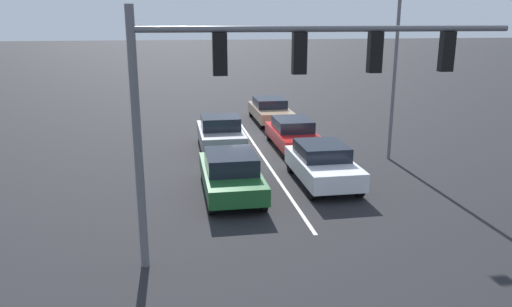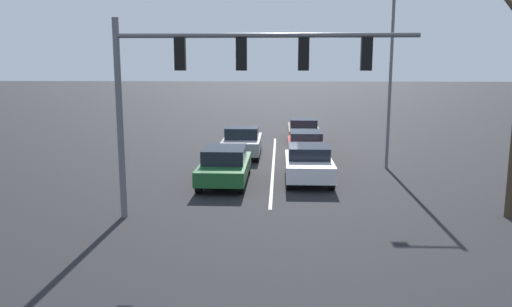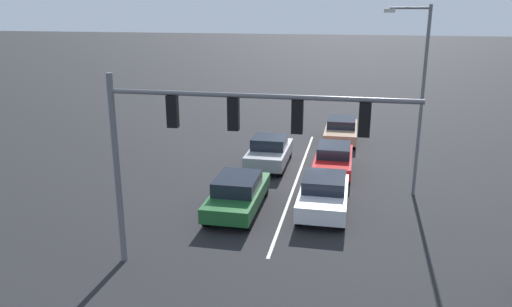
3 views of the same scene
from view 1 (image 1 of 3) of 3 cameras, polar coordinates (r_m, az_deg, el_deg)
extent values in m
plane|color=black|center=(23.53, -0.06, 0.85)|extent=(240.00, 240.00, 0.00)
cube|color=silver|center=(21.55, 0.86, -0.49)|extent=(0.12, 16.16, 0.01)
cube|color=silver|center=(18.23, 7.66, -1.55)|extent=(1.89, 4.17, 0.64)
cube|color=black|center=(18.30, 7.51, 0.37)|extent=(1.66, 2.05, 0.50)
cube|color=red|center=(20.26, 7.77, 0.62)|extent=(0.24, 0.06, 0.12)
cube|color=red|center=(19.91, 4.13, 0.47)|extent=(0.24, 0.06, 0.12)
cylinder|color=black|center=(17.22, 11.72, -3.86)|extent=(0.22, 0.61, 0.61)
cylinder|color=black|center=(16.71, 6.48, -4.23)|extent=(0.22, 0.61, 0.61)
cylinder|color=black|center=(19.96, 8.58, -1.05)|extent=(0.22, 0.61, 0.61)
cylinder|color=black|center=(19.52, 4.02, -1.29)|extent=(0.22, 0.61, 0.61)
cube|color=#1E5928|center=(17.07, -2.89, -2.66)|extent=(1.87, 4.64, 0.57)
cube|color=black|center=(16.85, -2.89, -0.87)|extent=(1.65, 2.20, 0.57)
cube|color=red|center=(19.28, -1.77, -0.10)|extent=(0.24, 0.06, 0.12)
cube|color=red|center=(19.15, -5.65, -0.28)|extent=(0.24, 0.06, 0.12)
cylinder|color=black|center=(15.64, 0.83, -5.44)|extent=(0.22, 0.64, 0.64)
cylinder|color=black|center=(15.45, -5.08, -5.77)|extent=(0.22, 0.64, 0.64)
cylinder|color=black|center=(18.91, -1.09, -1.75)|extent=(0.22, 0.64, 0.64)
cylinder|color=black|center=(18.75, -5.96, -1.98)|extent=(0.22, 0.64, 0.64)
cube|color=red|center=(23.04, 4.26, 1.98)|extent=(1.80, 4.47, 0.55)
cube|color=black|center=(23.05, 4.21, 3.35)|extent=(1.59, 2.11, 0.51)
cube|color=red|center=(25.23, 4.48, 3.47)|extent=(0.24, 0.06, 0.12)
cube|color=red|center=(24.96, 1.66, 3.38)|extent=(0.24, 0.06, 0.12)
cylinder|color=black|center=(21.74, 7.27, 0.34)|extent=(0.22, 0.61, 0.61)
cylinder|color=black|center=(21.35, 3.30, 0.17)|extent=(0.22, 0.61, 0.61)
cylinder|color=black|center=(24.87, 5.06, 2.30)|extent=(0.22, 0.61, 0.61)
cylinder|color=black|center=(24.53, 1.57, 2.17)|extent=(0.22, 0.61, 0.61)
cube|color=gray|center=(22.86, -4.07, 2.03)|extent=(1.92, 4.20, 0.66)
cube|color=black|center=(22.72, -4.10, 3.54)|extent=(1.69, 1.69, 0.58)
cube|color=red|center=(24.90, -3.00, 3.53)|extent=(0.24, 0.06, 0.12)
cube|color=red|center=(24.78, -6.10, 3.41)|extent=(0.24, 0.06, 0.12)
cylinder|color=black|center=(21.55, -1.44, 0.33)|extent=(0.22, 0.61, 0.61)
cylinder|color=black|center=(21.39, -5.86, 0.14)|extent=(0.22, 0.61, 0.61)
cylinder|color=black|center=(24.52, -2.48, 2.16)|extent=(0.22, 0.61, 0.61)
cylinder|color=black|center=(24.38, -6.36, 2.00)|extent=(0.22, 0.61, 0.61)
cube|color=tan|center=(28.97, 1.64, 4.77)|extent=(1.90, 4.75, 0.57)
cube|color=black|center=(29.10, 1.57, 5.87)|extent=(1.67, 2.22, 0.49)
cube|color=red|center=(31.33, 2.01, 5.82)|extent=(0.24, 0.06, 0.12)
cube|color=red|center=(31.09, -0.40, 5.76)|extent=(0.24, 0.06, 0.12)
cylinder|color=black|center=(27.45, 4.06, 3.54)|extent=(0.22, 0.60, 0.60)
cylinder|color=black|center=(27.12, 0.69, 3.43)|extent=(0.22, 0.60, 0.60)
cylinder|color=black|center=(30.94, 2.48, 4.89)|extent=(0.22, 0.60, 0.60)
cylinder|color=black|center=(30.64, -0.53, 4.81)|extent=(0.22, 0.60, 0.60)
cylinder|color=slate|center=(11.69, -13.36, 1.08)|extent=(0.20, 0.20, 6.14)
cylinder|color=slate|center=(11.90, 8.49, 13.91)|extent=(8.94, 0.14, 0.14)
cube|color=black|center=(13.13, 20.96, 10.82)|extent=(0.32, 0.22, 0.95)
sphere|color=#4C0C0C|center=(13.25, 20.73, 12.11)|extent=(0.20, 0.20, 0.20)
sphere|color=yellow|center=(13.27, 20.62, 10.89)|extent=(0.20, 0.20, 0.20)
sphere|color=#0A3814|center=(13.29, 20.50, 9.67)|extent=(0.20, 0.20, 0.20)
cube|color=black|center=(12.31, 13.43, 11.17)|extent=(0.32, 0.22, 0.95)
sphere|color=#4C0C0C|center=(12.44, 13.23, 12.53)|extent=(0.20, 0.20, 0.20)
sphere|color=yellow|center=(12.46, 13.15, 11.23)|extent=(0.20, 0.20, 0.20)
sphere|color=#0A3814|center=(12.48, 13.07, 9.92)|extent=(0.20, 0.20, 0.20)
cube|color=black|center=(11.72, 4.98, 11.33)|extent=(0.32, 0.22, 0.95)
sphere|color=#4C0C0C|center=(11.86, 4.81, 12.76)|extent=(0.20, 0.20, 0.20)
sphere|color=yellow|center=(11.88, 4.78, 11.39)|extent=(0.20, 0.20, 0.20)
sphere|color=#0A3814|center=(11.90, 4.75, 10.02)|extent=(0.20, 0.20, 0.20)
cube|color=black|center=(11.40, -4.16, 11.24)|extent=(0.32, 0.22, 0.95)
sphere|color=#4C0C0C|center=(11.55, -4.27, 12.71)|extent=(0.20, 0.20, 0.20)
sphere|color=yellow|center=(11.56, -4.24, 11.30)|extent=(0.20, 0.20, 0.20)
sphere|color=#0A3814|center=(11.59, -4.21, 9.89)|extent=(0.20, 0.20, 0.20)
cylinder|color=slate|center=(21.47, 15.63, 9.85)|extent=(0.14, 0.14, 8.07)
camera|label=2|loc=(5.60, 118.75, -18.98)|focal=35.00mm
camera|label=3|loc=(7.06, 104.29, 15.10)|focal=35.00mm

